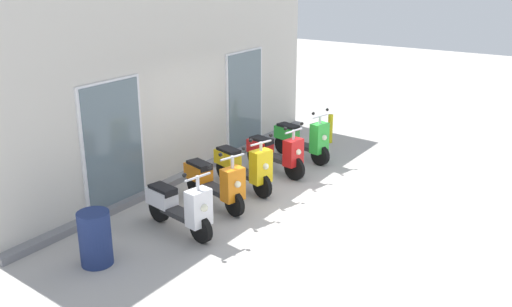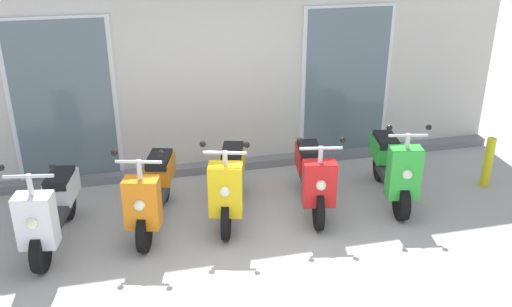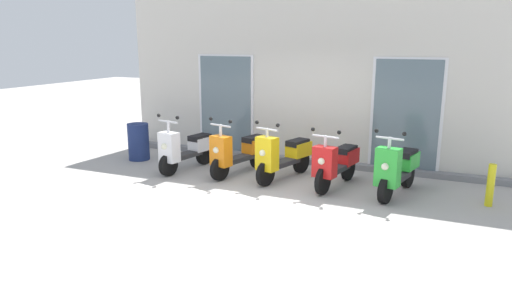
{
  "view_description": "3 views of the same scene",
  "coord_description": "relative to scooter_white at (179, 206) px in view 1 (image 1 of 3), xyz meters",
  "views": [
    {
      "loc": [
        -8.32,
        -4.77,
        4.17
      ],
      "look_at": [
        -0.31,
        0.55,
        0.89
      ],
      "focal_mm": 39.57,
      "sensor_mm": 36.0,
      "label": 1
    },
    {
      "loc": [
        -1.18,
        -4.97,
        3.47
      ],
      "look_at": [
        0.24,
        0.83,
        0.88
      ],
      "focal_mm": 38.94,
      "sensor_mm": 36.0,
      "label": 2
    },
    {
      "loc": [
        3.05,
        -7.26,
        2.64
      ],
      "look_at": [
        -0.54,
        0.83,
        0.5
      ],
      "focal_mm": 33.45,
      "sensor_mm": 36.0,
      "label": 3
    }
  ],
  "objects": [
    {
      "name": "trash_bin",
      "position": [
        -1.45,
        0.33,
        -0.05
      ],
      "size": [
        0.46,
        0.46,
        0.81
      ],
      "primitive_type": "cylinder",
      "color": "navy",
      "rests_on": "ground_plane"
    },
    {
      "name": "scooter_red",
      "position": [
        3.11,
        0.11,
        0.01
      ],
      "size": [
        0.64,
        1.54,
        1.15
      ],
      "color": "black",
      "rests_on": "ground_plane"
    },
    {
      "name": "storefront_facade",
      "position": [
        2.11,
        1.72,
        1.4
      ],
      "size": [
        8.79,
        0.5,
        3.84
      ],
      "color": "beige",
      "rests_on": "ground_plane"
    },
    {
      "name": "scooter_green",
      "position": [
        4.18,
        0.08,
        0.02
      ],
      "size": [
        0.66,
        1.52,
        1.22
      ],
      "color": "black",
      "rests_on": "ground_plane"
    },
    {
      "name": "curb_bollard",
      "position": [
        5.64,
        0.12,
        -0.1
      ],
      "size": [
        0.12,
        0.12,
        0.7
      ],
      "primitive_type": "cylinder",
      "color": "yellow",
      "rests_on": "ground_plane"
    },
    {
      "name": "ground_plane",
      "position": [
        2.11,
        -0.83,
        -0.45
      ],
      "size": [
        40.0,
        40.0,
        0.0
      ],
      "primitive_type": "plane",
      "color": "#A8A39E"
    },
    {
      "name": "scooter_yellow",
      "position": [
        2.06,
        0.18,
        0.03
      ],
      "size": [
        0.76,
        1.57,
        1.19
      ],
      "color": "black",
      "rests_on": "ground_plane"
    },
    {
      "name": "scooter_orange",
      "position": [
        1.13,
        0.16,
        0.01
      ],
      "size": [
        0.76,
        1.57,
        1.2
      ],
      "color": "black",
      "rests_on": "ground_plane"
    },
    {
      "name": "scooter_white",
      "position": [
        0.0,
        0.0,
        0.0
      ],
      "size": [
        0.65,
        1.52,
        1.22
      ],
      "color": "black",
      "rests_on": "ground_plane"
    }
  ]
}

